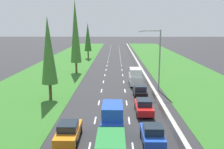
{
  "coord_description": "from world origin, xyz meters",
  "views": [
    {
      "loc": [
        0.34,
        -3.71,
        9.67
      ],
      "look_at": [
        -0.34,
        43.91,
        0.34
      ],
      "focal_mm": 40.67,
      "sensor_mm": 36.0,
      "label": 1
    }
  ],
  "objects_px": {
    "black_hatchback_right_lane": "(140,92)",
    "poplar_tree_third": "(75,32)",
    "white_van_right_lane": "(135,77)",
    "red_sedan_right_lane": "(144,106)",
    "blue_hatchback_right_lane": "(152,135)",
    "poplar_tree_second": "(48,51)",
    "street_light_mast": "(157,56)",
    "poplar_tree_fourth": "(88,37)",
    "blue_van_centre_lane": "(112,119)",
    "orange_sedan_left_lane": "(69,132)"
  },
  "relations": [
    {
      "from": "white_van_right_lane",
      "to": "poplar_tree_third",
      "type": "distance_m",
      "value": 16.99
    },
    {
      "from": "white_van_right_lane",
      "to": "poplar_tree_second",
      "type": "bearing_deg",
      "value": -144.61
    },
    {
      "from": "black_hatchback_right_lane",
      "to": "poplar_tree_second",
      "type": "height_order",
      "value": "poplar_tree_second"
    },
    {
      "from": "white_van_right_lane",
      "to": "poplar_tree_second",
      "type": "height_order",
      "value": "poplar_tree_second"
    },
    {
      "from": "orange_sedan_left_lane",
      "to": "white_van_right_lane",
      "type": "bearing_deg",
      "value": 70.47
    },
    {
      "from": "poplar_tree_third",
      "to": "street_light_mast",
      "type": "distance_m",
      "value": 20.24
    },
    {
      "from": "white_van_right_lane",
      "to": "poplar_tree_fourth",
      "type": "distance_m",
      "value": 35.86
    },
    {
      "from": "blue_hatchback_right_lane",
      "to": "blue_van_centre_lane",
      "type": "xyz_separation_m",
      "value": [
        -3.3,
        2.07,
        0.56
      ]
    },
    {
      "from": "blue_hatchback_right_lane",
      "to": "poplar_tree_third",
      "type": "relative_size",
      "value": 0.27
    },
    {
      "from": "orange_sedan_left_lane",
      "to": "poplar_tree_fourth",
      "type": "relative_size",
      "value": 0.44
    },
    {
      "from": "orange_sedan_left_lane",
      "to": "poplar_tree_second",
      "type": "relative_size",
      "value": 0.42
    },
    {
      "from": "poplar_tree_second",
      "to": "street_light_mast",
      "type": "distance_m",
      "value": 15.44
    },
    {
      "from": "black_hatchback_right_lane",
      "to": "poplar_tree_third",
      "type": "xyz_separation_m",
      "value": [
        -11.33,
        17.87,
        7.53
      ]
    },
    {
      "from": "blue_hatchback_right_lane",
      "to": "poplar_tree_second",
      "type": "relative_size",
      "value": 0.36
    },
    {
      "from": "blue_hatchback_right_lane",
      "to": "white_van_right_lane",
      "type": "relative_size",
      "value": 0.8
    },
    {
      "from": "black_hatchback_right_lane",
      "to": "poplar_tree_second",
      "type": "bearing_deg",
      "value": -174.49
    },
    {
      "from": "red_sedan_right_lane",
      "to": "street_light_mast",
      "type": "bearing_deg",
      "value": 73.36
    },
    {
      "from": "white_van_right_lane",
      "to": "orange_sedan_left_lane",
      "type": "xyz_separation_m",
      "value": [
        -7.19,
        -20.27,
        -0.59
      ]
    },
    {
      "from": "red_sedan_right_lane",
      "to": "poplar_tree_second",
      "type": "bearing_deg",
      "value": 156.54
    },
    {
      "from": "blue_van_centre_lane",
      "to": "poplar_tree_fourth",
      "type": "bearing_deg",
      "value": 98.44
    },
    {
      "from": "blue_van_centre_lane",
      "to": "street_light_mast",
      "type": "distance_m",
      "value": 16.97
    },
    {
      "from": "street_light_mast",
      "to": "red_sedan_right_lane",
      "type": "bearing_deg",
      "value": -106.64
    },
    {
      "from": "black_hatchback_right_lane",
      "to": "street_light_mast",
      "type": "relative_size",
      "value": 0.43
    },
    {
      "from": "white_van_right_lane",
      "to": "poplar_tree_third",
      "type": "relative_size",
      "value": 0.34
    },
    {
      "from": "white_van_right_lane",
      "to": "poplar_tree_third",
      "type": "xyz_separation_m",
      "value": [
        -11.24,
        10.67,
        6.96
      ]
    },
    {
      "from": "blue_van_centre_lane",
      "to": "orange_sedan_left_lane",
      "type": "relative_size",
      "value": 1.09
    },
    {
      "from": "red_sedan_right_lane",
      "to": "poplar_tree_fourth",
      "type": "relative_size",
      "value": 0.44
    },
    {
      "from": "red_sedan_right_lane",
      "to": "blue_hatchback_right_lane",
      "type": "bearing_deg",
      "value": -90.81
    },
    {
      "from": "orange_sedan_left_lane",
      "to": "poplar_tree_second",
      "type": "bearing_deg",
      "value": 110.89
    },
    {
      "from": "orange_sedan_left_lane",
      "to": "poplar_tree_third",
      "type": "bearing_deg",
      "value": 97.46
    },
    {
      "from": "poplar_tree_third",
      "to": "white_van_right_lane",
      "type": "bearing_deg",
      "value": -43.51
    },
    {
      "from": "poplar_tree_third",
      "to": "poplar_tree_fourth",
      "type": "relative_size",
      "value": 1.42
    },
    {
      "from": "orange_sedan_left_lane",
      "to": "poplar_tree_fourth",
      "type": "bearing_deg",
      "value": 94.33
    },
    {
      "from": "poplar_tree_second",
      "to": "red_sedan_right_lane",
      "type": "bearing_deg",
      "value": -23.46
    },
    {
      "from": "poplar_tree_third",
      "to": "street_light_mast",
      "type": "height_order",
      "value": "poplar_tree_third"
    },
    {
      "from": "orange_sedan_left_lane",
      "to": "blue_hatchback_right_lane",
      "type": "bearing_deg",
      "value": -4.57
    },
    {
      "from": "white_van_right_lane",
      "to": "street_light_mast",
      "type": "xyz_separation_m",
      "value": [
        2.87,
        -3.51,
        3.83
      ]
    },
    {
      "from": "blue_van_centre_lane",
      "to": "street_light_mast",
      "type": "height_order",
      "value": "street_light_mast"
    },
    {
      "from": "blue_van_centre_lane",
      "to": "black_hatchback_right_lane",
      "type": "distance_m",
      "value": 12.12
    },
    {
      "from": "blue_hatchback_right_lane",
      "to": "blue_van_centre_lane",
      "type": "distance_m",
      "value": 3.94
    },
    {
      "from": "white_van_right_lane",
      "to": "poplar_tree_fourth",
      "type": "relative_size",
      "value": 0.48
    },
    {
      "from": "blue_van_centre_lane",
      "to": "street_light_mast",
      "type": "xyz_separation_m",
      "value": [
        6.37,
        15.26,
        3.83
      ]
    },
    {
      "from": "red_sedan_right_lane",
      "to": "white_van_right_lane",
      "type": "xyz_separation_m",
      "value": [
        0.08,
        13.4,
        0.59
      ]
    },
    {
      "from": "orange_sedan_left_lane",
      "to": "poplar_tree_fourth",
      "type": "height_order",
      "value": "poplar_tree_fourth"
    },
    {
      "from": "poplar_tree_third",
      "to": "street_light_mast",
      "type": "bearing_deg",
      "value": -45.13
    },
    {
      "from": "black_hatchback_right_lane",
      "to": "poplar_tree_third",
      "type": "height_order",
      "value": "poplar_tree_third"
    },
    {
      "from": "blue_van_centre_lane",
      "to": "black_hatchback_right_lane",
      "type": "xyz_separation_m",
      "value": [
        3.58,
        11.56,
        -0.56
      ]
    },
    {
      "from": "red_sedan_right_lane",
      "to": "blue_van_centre_lane",
      "type": "distance_m",
      "value": 6.38
    },
    {
      "from": "blue_hatchback_right_lane",
      "to": "red_sedan_right_lane",
      "type": "xyz_separation_m",
      "value": [
        0.1,
        7.43,
        -0.02
      ]
    },
    {
      "from": "orange_sedan_left_lane",
      "to": "poplar_tree_second",
      "type": "height_order",
      "value": "poplar_tree_second"
    }
  ]
}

